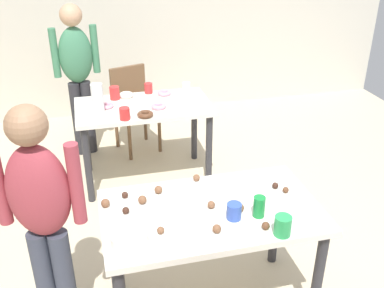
% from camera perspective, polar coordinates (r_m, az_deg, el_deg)
% --- Properties ---
extents(ground_plane, '(6.40, 6.40, 0.00)m').
position_cam_1_polar(ground_plane, '(3.21, 2.85, -16.95)').
color(ground_plane, beige).
extents(wall_back, '(6.40, 0.10, 2.60)m').
position_cam_1_polar(wall_back, '(5.52, -6.74, 17.20)').
color(wall_back, beige).
rests_on(wall_back, ground_plane).
extents(dining_table_near, '(1.24, 0.72, 0.75)m').
position_cam_1_polar(dining_table_near, '(2.62, 2.42, -10.18)').
color(dining_table_near, silver).
rests_on(dining_table_near, ground_plane).
extents(dining_table_far, '(1.19, 0.66, 0.75)m').
position_cam_1_polar(dining_table_far, '(4.01, -6.16, 3.53)').
color(dining_table_far, silver).
rests_on(dining_table_far, ground_plane).
extents(chair_far_table, '(0.50, 0.50, 0.87)m').
position_cam_1_polar(chair_far_table, '(4.69, -7.54, 5.14)').
color(chair_far_table, brown).
rests_on(chair_far_table, ground_plane).
extents(person_girl_near, '(0.45, 0.26, 1.47)m').
position_cam_1_polar(person_girl_near, '(2.43, -18.59, -8.32)').
color(person_girl_near, '#383D4C').
rests_on(person_girl_near, ground_plane).
extents(person_adult_far, '(0.46, 0.25, 1.53)m').
position_cam_1_polar(person_adult_far, '(4.53, -14.49, 9.38)').
color(person_adult_far, '#28282D').
rests_on(person_adult_far, ground_plane).
extents(mixing_bowl, '(0.19, 0.19, 0.07)m').
position_cam_1_polar(mixing_bowl, '(2.31, -8.03, -11.95)').
color(mixing_bowl, white).
rests_on(mixing_bowl, dining_table_near).
extents(soda_can, '(0.07, 0.07, 0.12)m').
position_cam_1_polar(soda_can, '(2.49, 8.59, -7.94)').
color(soda_can, '#198438').
rests_on(soda_can, dining_table_near).
extents(fork_near, '(0.17, 0.02, 0.01)m').
position_cam_1_polar(fork_near, '(2.68, 5.57, -6.48)').
color(fork_near, silver).
rests_on(fork_near, dining_table_near).
extents(cup_near_0, '(0.08, 0.08, 0.09)m').
position_cam_1_polar(cup_near_0, '(2.47, 5.45, -8.56)').
color(cup_near_0, '#3351B2').
rests_on(cup_near_0, dining_table_near).
extents(cup_near_1, '(0.09, 0.09, 0.11)m').
position_cam_1_polar(cup_near_1, '(2.38, 11.54, -10.22)').
color(cup_near_1, green).
rests_on(cup_near_1, dining_table_near).
extents(cake_ball_0, '(0.05, 0.05, 0.05)m').
position_cam_1_polar(cake_ball_0, '(2.60, -11.04, -7.43)').
color(cake_ball_0, brown).
rests_on(cake_ball_0, dining_table_near).
extents(cake_ball_1, '(0.04, 0.04, 0.04)m').
position_cam_1_polar(cake_ball_1, '(2.53, -8.48, -8.41)').
color(cake_ball_1, '#3D2319').
rests_on(cake_ball_1, dining_table_near).
extents(cake_ball_2, '(0.05, 0.05, 0.05)m').
position_cam_1_polar(cake_ball_2, '(2.68, -4.32, -5.85)').
color(cake_ball_2, brown).
rests_on(cake_ball_2, dining_table_near).
extents(cake_ball_3, '(0.04, 0.04, 0.04)m').
position_cam_1_polar(cake_ball_3, '(2.74, 11.91, -5.77)').
color(cake_ball_3, brown).
rests_on(cake_ball_3, dining_table_near).
extents(cake_ball_4, '(0.04, 0.04, 0.04)m').
position_cam_1_polar(cake_ball_4, '(2.77, 10.62, -5.24)').
color(cake_ball_4, '#3D2319').
rests_on(cake_ball_4, dining_table_near).
extents(cake_ball_5, '(0.04, 0.04, 0.04)m').
position_cam_1_polar(cake_ball_5, '(2.67, -8.58, -6.46)').
color(cake_ball_5, '#3D2319').
rests_on(cake_ball_5, dining_table_near).
extents(cake_ball_6, '(0.05, 0.05, 0.05)m').
position_cam_1_polar(cake_ball_6, '(2.37, 3.20, -10.78)').
color(cake_ball_6, brown).
rests_on(cake_ball_6, dining_table_near).
extents(cake_ball_7, '(0.04, 0.04, 0.04)m').
position_cam_1_polar(cake_ball_7, '(2.42, 9.43, -10.29)').
color(cake_ball_7, brown).
rests_on(cake_ball_7, dining_table_near).
extents(cake_ball_8, '(0.05, 0.05, 0.05)m').
position_cam_1_polar(cake_ball_8, '(2.60, -6.38, -7.10)').
color(cake_ball_8, brown).
rests_on(cake_ball_8, dining_table_near).
extents(cake_ball_9, '(0.05, 0.05, 0.05)m').
position_cam_1_polar(cake_ball_9, '(2.54, 6.13, -8.11)').
color(cake_ball_9, brown).
rests_on(cake_ball_9, dining_table_near).
extents(cake_ball_10, '(0.04, 0.04, 0.04)m').
position_cam_1_polar(cake_ball_10, '(2.37, -4.03, -10.96)').
color(cake_ball_10, brown).
rests_on(cake_ball_10, dining_table_near).
extents(cake_ball_11, '(0.04, 0.04, 0.04)m').
position_cam_1_polar(cake_ball_11, '(2.55, 2.48, -7.78)').
color(cake_ball_11, brown).
rests_on(cake_ball_11, dining_table_near).
extents(cake_ball_12, '(0.04, 0.04, 0.04)m').
position_cam_1_polar(cake_ball_12, '(2.80, 0.58, -4.34)').
color(cake_ball_12, brown).
rests_on(cake_ball_12, dining_table_near).
extents(pitcher_far, '(0.10, 0.10, 0.25)m').
position_cam_1_polar(pitcher_far, '(3.82, -12.01, 5.72)').
color(pitcher_far, white).
rests_on(pitcher_far, dining_table_far).
extents(cup_far_0, '(0.08, 0.08, 0.10)m').
position_cam_1_polar(cup_far_0, '(4.22, -0.74, 7.23)').
color(cup_far_0, white).
rests_on(cup_far_0, dining_table_far).
extents(cup_far_1, '(0.09, 0.09, 0.10)m').
position_cam_1_polar(cup_far_1, '(3.67, -8.62, 3.86)').
color(cup_far_1, red).
rests_on(cup_far_1, dining_table_far).
extents(cup_far_2, '(0.09, 0.09, 0.12)m').
position_cam_1_polar(cup_far_2, '(4.11, -9.88, 6.45)').
color(cup_far_2, red).
rests_on(cup_far_2, dining_table_far).
extents(cup_far_3, '(0.08, 0.08, 0.10)m').
position_cam_1_polar(cup_far_3, '(4.22, -5.60, 7.13)').
color(cup_far_3, red).
rests_on(cup_far_3, dining_table_far).
extents(donut_far_0, '(0.13, 0.13, 0.04)m').
position_cam_1_polar(donut_far_0, '(3.88, -4.30, 4.86)').
color(donut_far_0, pink).
rests_on(donut_far_0, dining_table_far).
extents(donut_far_1, '(0.13, 0.13, 0.04)m').
position_cam_1_polar(donut_far_1, '(4.16, -8.42, 6.24)').
color(donut_far_1, white).
rests_on(donut_far_1, dining_table_far).
extents(donut_far_2, '(0.13, 0.13, 0.04)m').
position_cam_1_polar(donut_far_2, '(4.18, -3.57, 6.55)').
color(donut_far_2, pink).
rests_on(donut_far_2, dining_table_far).
extents(donut_far_3, '(0.12, 0.12, 0.03)m').
position_cam_1_polar(donut_far_3, '(3.95, -10.86, 4.83)').
color(donut_far_3, pink).
rests_on(donut_far_3, dining_table_far).
extents(donut_far_4, '(0.13, 0.13, 0.04)m').
position_cam_1_polar(donut_far_4, '(3.72, -6.00, 3.80)').
color(donut_far_4, brown).
rests_on(donut_far_4, dining_table_far).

